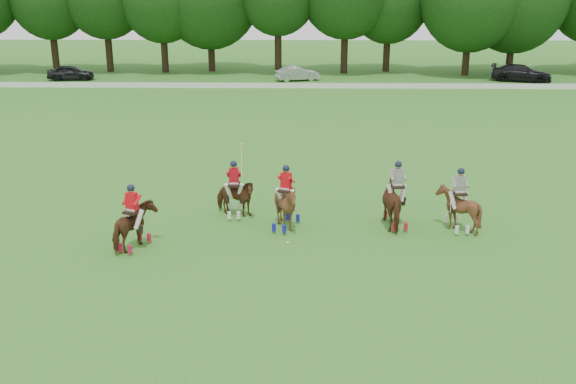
{
  "coord_description": "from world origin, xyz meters",
  "views": [
    {
      "loc": [
        2.33,
        -17.66,
        8.43
      ],
      "look_at": [
        1.87,
        4.2,
        1.4
      ],
      "focal_mm": 40.0,
      "sensor_mm": 36.0,
      "label": 1
    }
  ],
  "objects_px": {
    "polo_stripe_b": "(458,208)",
    "polo_red_a": "(134,226)",
    "car_mid": "(297,74)",
    "polo_stripe_a": "(396,203)",
    "polo_red_b": "(234,197)",
    "polo_ball": "(288,243)",
    "car_left": "(71,72)",
    "car_right": "(521,73)",
    "polo_red_c": "(286,206)"
  },
  "relations": [
    {
      "from": "polo_stripe_a",
      "to": "polo_stripe_b",
      "type": "xyz_separation_m",
      "value": [
        2.17,
        -0.32,
        -0.08
      ]
    },
    {
      "from": "polo_red_b",
      "to": "polo_stripe_a",
      "type": "height_order",
      "value": "polo_red_b"
    },
    {
      "from": "car_right",
      "to": "polo_red_b",
      "type": "bearing_deg",
      "value": 168.91
    },
    {
      "from": "polo_red_a",
      "to": "polo_red_c",
      "type": "relative_size",
      "value": 0.94
    },
    {
      "from": "polo_red_b",
      "to": "polo_ball",
      "type": "xyz_separation_m",
      "value": [
        2.09,
        -2.77,
        -0.73
      ]
    },
    {
      "from": "polo_red_a",
      "to": "car_mid",
      "type": "bearing_deg",
      "value": 82.68
    },
    {
      "from": "polo_stripe_a",
      "to": "car_left",
      "type": "bearing_deg",
      "value": 123.51
    },
    {
      "from": "car_right",
      "to": "polo_stripe_a",
      "type": "bearing_deg",
      "value": 176.69
    },
    {
      "from": "car_mid",
      "to": "polo_red_c",
      "type": "relative_size",
      "value": 1.68
    },
    {
      "from": "car_right",
      "to": "polo_red_c",
      "type": "height_order",
      "value": "polo_red_c"
    },
    {
      "from": "polo_red_a",
      "to": "polo_red_c",
      "type": "xyz_separation_m",
      "value": [
        5.04,
        1.99,
        0.06
      ]
    },
    {
      "from": "car_right",
      "to": "polo_red_b",
      "type": "height_order",
      "value": "polo_red_b"
    },
    {
      "from": "polo_red_a",
      "to": "polo_stripe_b",
      "type": "relative_size",
      "value": 0.97
    },
    {
      "from": "car_left",
      "to": "car_right",
      "type": "relative_size",
      "value": 0.79
    },
    {
      "from": "car_right",
      "to": "polo_stripe_b",
      "type": "distance_m",
      "value": 40.99
    },
    {
      "from": "polo_red_c",
      "to": "polo_red_b",
      "type": "bearing_deg",
      "value": 147.47
    },
    {
      "from": "car_left",
      "to": "polo_red_a",
      "type": "height_order",
      "value": "polo_red_a"
    },
    {
      "from": "polo_red_c",
      "to": "polo_ball",
      "type": "height_order",
      "value": "polo_red_c"
    },
    {
      "from": "polo_red_a",
      "to": "polo_ball",
      "type": "relative_size",
      "value": 25.03
    },
    {
      "from": "polo_red_c",
      "to": "polo_stripe_a",
      "type": "bearing_deg",
      "value": 4.6
    },
    {
      "from": "polo_red_b",
      "to": "car_left",
      "type": "bearing_deg",
      "value": 117.32
    },
    {
      "from": "polo_stripe_b",
      "to": "polo_ball",
      "type": "relative_size",
      "value": 25.79
    },
    {
      "from": "car_right",
      "to": "polo_red_b",
      "type": "relative_size",
      "value": 1.95
    },
    {
      "from": "polo_red_b",
      "to": "polo_red_a",
      "type": "bearing_deg",
      "value": -132.91
    },
    {
      "from": "car_mid",
      "to": "polo_red_b",
      "type": "xyz_separation_m",
      "value": [
        -2.14,
        -37.01,
        0.11
      ]
    },
    {
      "from": "car_left",
      "to": "polo_stripe_a",
      "type": "height_order",
      "value": "polo_stripe_a"
    },
    {
      "from": "polo_red_a",
      "to": "polo_red_c",
      "type": "distance_m",
      "value": 5.42
    },
    {
      "from": "polo_ball",
      "to": "polo_stripe_b",
      "type": "bearing_deg",
      "value": 13.76
    },
    {
      "from": "polo_red_a",
      "to": "polo_stripe_b",
      "type": "xyz_separation_m",
      "value": [
        11.23,
        2.0,
        0.03
      ]
    },
    {
      "from": "polo_stripe_a",
      "to": "polo_stripe_b",
      "type": "bearing_deg",
      "value": -8.4
    },
    {
      "from": "car_right",
      "to": "polo_ball",
      "type": "xyz_separation_m",
      "value": [
        -20.76,
        -39.77,
        -0.73
      ]
    },
    {
      "from": "car_mid",
      "to": "car_right",
      "type": "relative_size",
      "value": 0.75
    },
    {
      "from": "polo_stripe_b",
      "to": "polo_stripe_a",
      "type": "bearing_deg",
      "value": 171.6
    },
    {
      "from": "car_left",
      "to": "car_mid",
      "type": "xyz_separation_m",
      "value": [
        21.26,
        0.0,
        -0.05
      ]
    },
    {
      "from": "polo_ball",
      "to": "polo_red_b",
      "type": "bearing_deg",
      "value": 127.11
    },
    {
      "from": "car_right",
      "to": "polo_stripe_b",
      "type": "relative_size",
      "value": 2.3
    },
    {
      "from": "car_mid",
      "to": "polo_red_b",
      "type": "relative_size",
      "value": 1.47
    },
    {
      "from": "polo_red_b",
      "to": "polo_ball",
      "type": "distance_m",
      "value": 3.54
    },
    {
      "from": "polo_red_c",
      "to": "car_right",
      "type": "bearing_deg",
      "value": 61.42
    },
    {
      "from": "car_mid",
      "to": "polo_stripe_a",
      "type": "relative_size",
      "value": 1.63
    },
    {
      "from": "car_left",
      "to": "polo_stripe_a",
      "type": "xyz_separation_m",
      "value": [
        25.14,
        -37.96,
        0.2
      ]
    },
    {
      "from": "polo_stripe_b",
      "to": "polo_red_a",
      "type": "bearing_deg",
      "value": -169.92
    },
    {
      "from": "car_mid",
      "to": "polo_red_b",
      "type": "height_order",
      "value": "polo_red_b"
    },
    {
      "from": "polo_red_a",
      "to": "polo_red_b",
      "type": "distance_m",
      "value": 4.46
    },
    {
      "from": "car_left",
      "to": "polo_stripe_a",
      "type": "relative_size",
      "value": 1.7
    },
    {
      "from": "polo_stripe_b",
      "to": "polo_red_b",
      "type": "bearing_deg",
      "value": 171.16
    },
    {
      "from": "car_left",
      "to": "polo_stripe_a",
      "type": "bearing_deg",
      "value": -153.58
    },
    {
      "from": "polo_stripe_a",
      "to": "polo_red_c",
      "type": "bearing_deg",
      "value": -175.4
    },
    {
      "from": "polo_red_a",
      "to": "polo_stripe_a",
      "type": "bearing_deg",
      "value": 14.35
    },
    {
      "from": "polo_stripe_b",
      "to": "polo_ball",
      "type": "distance_m",
      "value": 6.33
    }
  ]
}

